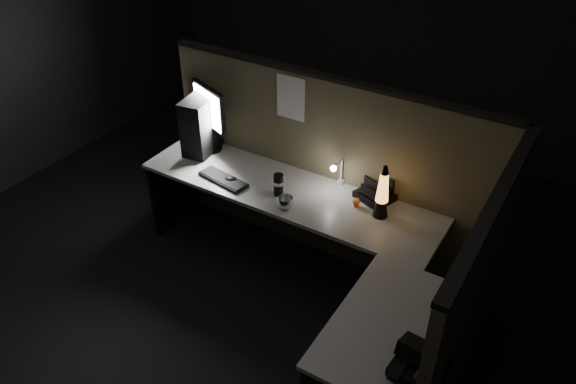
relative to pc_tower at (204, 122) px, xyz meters
The scene contains 17 objects.
floor 1.61m from the pc_tower, 36.98° to the right, with size 6.00×6.00×0.00m, color black.
room_shell 1.45m from the pc_tower, 36.98° to the right, with size 6.00×6.00×6.00m.
partition_back 1.06m from the pc_tower, ahead, with size 2.66×0.06×1.50m, color brown.
partition_right 2.47m from the pc_tower, 16.00° to the right, with size 0.06×1.66×1.50m, color brown.
desk 1.37m from the pc_tower, 23.41° to the right, with size 2.60×1.60×0.73m.
pc_tower is the anchor object (origin of this frame).
monitor 0.11m from the pc_tower, 13.56° to the left, with size 0.41×0.20×0.54m.
keyboard 0.57m from the pc_tower, 38.04° to the right, with size 0.41×0.14×0.02m, color black.
mouse 0.60m from the pc_tower, 32.81° to the right, with size 0.10×0.07×0.04m, color black.
clip_lamp 1.18m from the pc_tower, ahead, with size 0.04×0.18×0.23m.
organizer 1.49m from the pc_tower, ahead, with size 0.30×0.28×0.18m.
lava_lamp 1.59m from the pc_tower, ahead, with size 0.11×0.11×0.40m.
travel_mug 0.91m from the pc_tower, 16.77° to the right, with size 0.07×0.07×0.17m, color black.
steel_mug 1.07m from the pc_tower, 20.51° to the right, with size 0.11×0.11×0.09m, color silver.
figurine 1.42m from the pc_tower, ahead, with size 0.05×0.05×0.05m, color orange.
pinned_paper 0.82m from the pc_tower, ahead, with size 0.23×0.00×0.33m, color white.
desk_phone 2.56m from the pc_tower, 27.52° to the right, with size 0.27×0.28×0.15m.
Camera 1 is at (1.61, -2.26, 3.06)m, focal length 35.00 mm.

